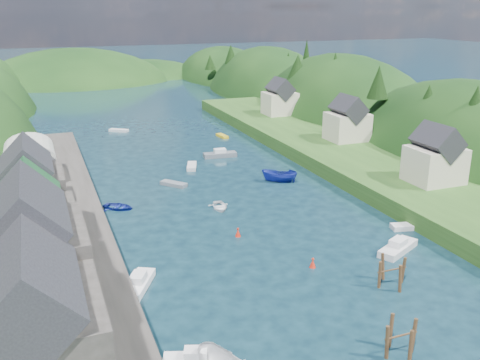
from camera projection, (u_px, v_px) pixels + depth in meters
name	position (u px, v px, depth m)	size (l,w,h in m)	color
ground	(194.00, 165.00, 92.02)	(600.00, 600.00, 0.00)	black
hillside_right	(341.00, 149.00, 131.94)	(36.00, 245.56, 48.00)	black
far_hills	(106.00, 107.00, 205.73)	(103.00, 68.00, 44.00)	black
hill_trees	(176.00, 90.00, 100.49)	(92.46, 148.51, 12.70)	black
quay_left	(57.00, 254.00, 56.87)	(12.00, 110.00, 2.00)	#2D2B28
quayside_buildings	(32.00, 258.00, 42.23)	(8.00, 35.84, 12.90)	#2D2B28
boat_sheds	(30.00, 169.00, 71.70)	(7.00, 21.00, 7.50)	#2D2D30
terrace_right	(351.00, 159.00, 91.37)	(16.00, 120.00, 2.40)	#234719
right_bank_cottages	(342.00, 122.00, 98.35)	(9.00, 59.24, 8.41)	beige
piling_cluster_near	(400.00, 342.00, 41.59)	(2.95, 2.78, 3.53)	#382314
piling_cluster_far	(391.00, 275.00, 52.06)	(3.27, 3.04, 3.42)	#382314
channel_buoy_near	(313.00, 263.00, 55.87)	(0.70, 0.70, 1.10)	#B11F0E
channel_buoy_far	(238.00, 233.00, 63.42)	(0.70, 0.70, 1.10)	#B11F0E
moored_boats	(256.00, 238.00, 61.62)	(38.47, 101.27, 2.36)	silver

